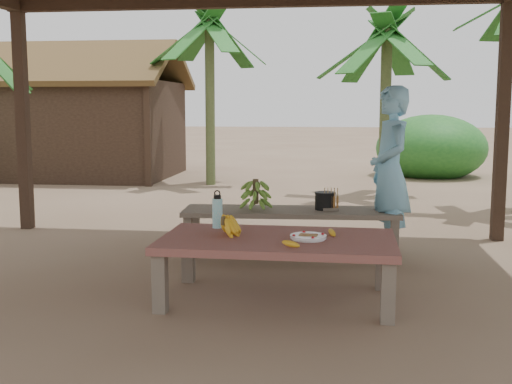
# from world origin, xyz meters

# --- Properties ---
(ground) EXTENTS (80.00, 80.00, 0.00)m
(ground) POSITION_xyz_m (0.00, 0.00, 0.00)
(ground) COLOR brown
(ground) RESTS_ON ground
(work_table) EXTENTS (1.82, 1.03, 0.50)m
(work_table) POSITION_xyz_m (0.55, -0.27, 0.43)
(work_table) COLOR brown
(work_table) RESTS_ON ground
(bench) EXTENTS (2.23, 0.71, 0.45)m
(bench) POSITION_xyz_m (0.53, 1.40, 0.39)
(bench) COLOR brown
(bench) RESTS_ON ground
(ripe_banana_bunch) EXTENTS (0.33, 0.31, 0.16)m
(ripe_banana_bunch) POSITION_xyz_m (0.11, -0.22, 0.58)
(ripe_banana_bunch) COLOR yellow
(ripe_banana_bunch) RESTS_ON work_table
(plate) EXTENTS (0.28, 0.28, 0.04)m
(plate) POSITION_xyz_m (0.78, -0.30, 0.52)
(plate) COLOR white
(plate) RESTS_ON work_table
(loose_banana_front) EXTENTS (0.15, 0.09, 0.04)m
(loose_banana_front) POSITION_xyz_m (0.67, -0.58, 0.52)
(loose_banana_front) COLOR yellow
(loose_banana_front) RESTS_ON work_table
(loose_banana_side) EXTENTS (0.08, 0.16, 0.04)m
(loose_banana_side) POSITION_xyz_m (0.96, -0.13, 0.52)
(loose_banana_side) COLOR yellow
(loose_banana_side) RESTS_ON work_table
(water_flask) EXTENTS (0.09, 0.09, 0.32)m
(water_flask) POSITION_xyz_m (0.01, 0.07, 0.63)
(water_flask) COLOR #43C9D3
(water_flask) RESTS_ON work_table
(green_banana_stalk) EXTENTS (0.30, 0.30, 0.33)m
(green_banana_stalk) POSITION_xyz_m (0.17, 1.38, 0.61)
(green_banana_stalk) COLOR #598C2D
(green_banana_stalk) RESTS_ON bench
(cooking_pot) EXTENTS (0.20, 0.20, 0.17)m
(cooking_pot) POSITION_xyz_m (0.88, 1.44, 0.54)
(cooking_pot) COLOR black
(cooking_pot) RESTS_ON bench
(skewer_rack) EXTENTS (0.18, 0.09, 0.24)m
(skewer_rack) POSITION_xyz_m (0.94, 1.37, 0.57)
(skewer_rack) COLOR #A57F47
(skewer_rack) RESTS_ON bench
(woman) EXTENTS (0.55, 0.70, 1.71)m
(woman) POSITION_xyz_m (1.52, 1.41, 0.85)
(woman) COLOR #71B3D5
(woman) RESTS_ON ground
(hut) EXTENTS (4.40, 3.43, 2.85)m
(hut) POSITION_xyz_m (-4.50, 8.00, 1.10)
(hut) COLOR black
(hut) RESTS_ON ground
(banana_plant_n) EXTENTS (1.80, 1.80, 2.96)m
(banana_plant_n) POSITION_xyz_m (1.77, 5.79, 2.47)
(banana_plant_n) COLOR #596638
(banana_plant_n) RESTS_ON ground
(banana_plant_nw) EXTENTS (1.80, 1.80, 3.30)m
(banana_plant_nw) POSITION_xyz_m (-1.40, 6.92, 2.80)
(banana_plant_nw) COLOR #596638
(banana_plant_nw) RESTS_ON ground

